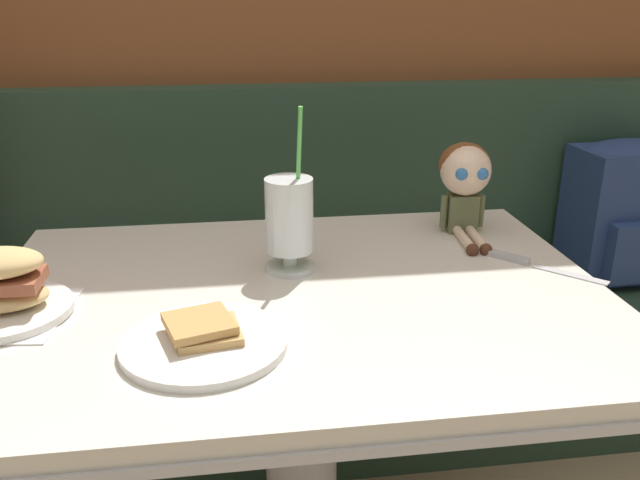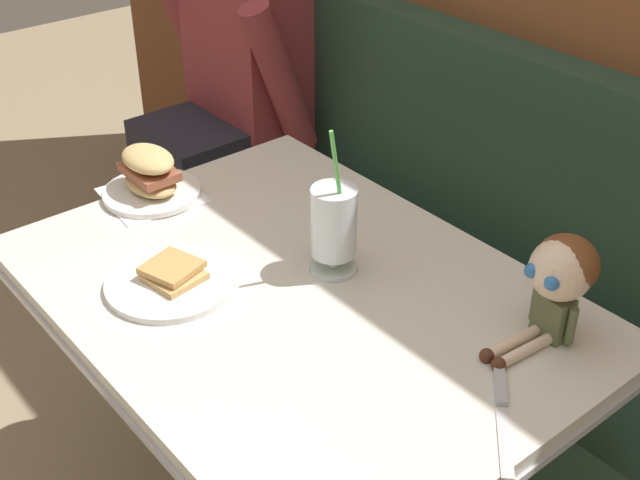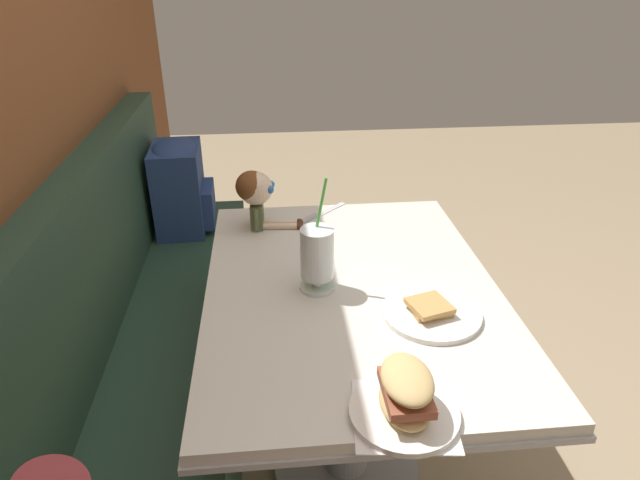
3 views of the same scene
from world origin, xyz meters
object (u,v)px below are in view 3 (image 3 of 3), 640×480
toast_plate (431,312)px  sandwich_plate (405,398)px  backpack (180,185)px  milkshake_glass (317,256)px  butter_knife (315,216)px  seated_doll (256,192)px

toast_plate → sandwich_plate: (-0.33, 0.15, 0.03)m
backpack → milkshake_glass: bearing=-153.6°
milkshake_glass → sandwich_plate: milkshake_glass is taller
milkshake_glass → butter_knife: 0.47m
milkshake_glass → backpack: milkshake_glass is taller
butter_knife → milkshake_glass: bearing=175.5°
seated_doll → toast_plate: bearing=-141.7°
toast_plate → seated_doll: (0.55, 0.44, 0.12)m
milkshake_glass → toast_plate: bearing=-119.6°
sandwich_plate → butter_knife: sandwich_plate is taller
backpack → butter_knife: bearing=-136.1°
toast_plate → sandwich_plate: bearing=156.0°
backpack → sandwich_plate: bearing=-157.1°
sandwich_plate → butter_knife: bearing=5.6°
toast_plate → butter_knife: bearing=21.2°
seated_doll → sandwich_plate: bearing=-161.7°
seated_doll → milkshake_glass: bearing=-157.7°
sandwich_plate → seated_doll: 0.93m
toast_plate → backpack: (1.18, 0.78, -0.09)m
toast_plate → seated_doll: seated_doll is taller
butter_knife → backpack: 0.79m
seated_doll → backpack: 0.74m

